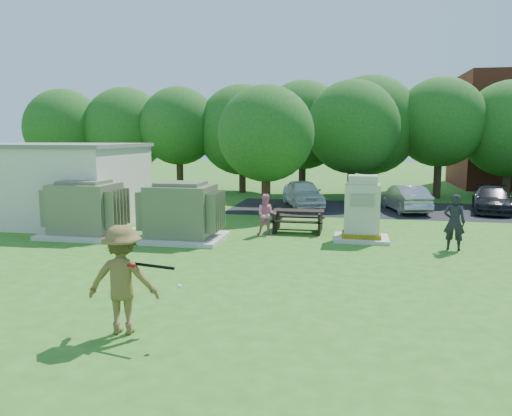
% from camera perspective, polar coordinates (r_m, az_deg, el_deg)
% --- Properties ---
extents(ground, '(120.00, 120.00, 0.00)m').
position_cam_1_polar(ground, '(13.04, -3.46, -8.17)').
color(ground, '#2D6619').
rests_on(ground, ground).
extents(service_building, '(10.00, 5.00, 3.20)m').
position_cam_1_polar(service_building, '(23.89, -25.32, 2.47)').
color(service_building, beige).
rests_on(service_building, ground).
extents(service_building_roof, '(10.20, 5.20, 0.15)m').
position_cam_1_polar(service_building_roof, '(23.80, -25.57, 6.49)').
color(service_building_roof, slate).
rests_on(service_building_roof, service_building).
extents(parking_strip, '(20.00, 6.00, 0.01)m').
position_cam_1_polar(parking_strip, '(26.14, 19.48, -0.29)').
color(parking_strip, '#232326').
rests_on(parking_strip, ground).
extents(transformer_left, '(3.00, 2.40, 2.07)m').
position_cam_1_polar(transformer_left, '(19.41, -18.87, -0.22)').
color(transformer_left, beige).
rests_on(transformer_left, ground).
extents(transformer_right, '(3.00, 2.40, 2.07)m').
position_cam_1_polar(transformer_right, '(17.85, -8.53, -0.57)').
color(transformer_right, beige).
rests_on(transformer_right, ground).
extents(generator_cabinet, '(1.90, 1.55, 2.31)m').
position_cam_1_polar(generator_cabinet, '(17.98, 12.00, -0.46)').
color(generator_cabinet, beige).
rests_on(generator_cabinet, ground).
extents(picnic_table, '(1.96, 1.47, 0.84)m').
position_cam_1_polar(picnic_table, '(19.33, 4.85, -1.17)').
color(picnic_table, black).
rests_on(picnic_table, ground).
extents(batter, '(1.43, 0.96, 2.06)m').
position_cam_1_polar(batter, '(9.73, -15.00, -7.90)').
color(batter, brown).
rests_on(batter, ground).
extents(person_by_generator, '(0.75, 0.58, 1.83)m').
position_cam_1_polar(person_by_generator, '(17.34, 21.73, -1.52)').
color(person_by_generator, black).
rests_on(person_by_generator, ground).
extents(person_at_picnic, '(0.84, 0.70, 1.55)m').
position_cam_1_polar(person_at_picnic, '(18.52, 1.22, -0.77)').
color(person_at_picnic, pink).
rests_on(person_at_picnic, ground).
extents(car_white, '(2.88, 4.39, 1.39)m').
position_cam_1_polar(car_white, '(26.26, 5.40, 1.71)').
color(car_white, white).
rests_on(car_white, ground).
extents(car_silver_a, '(2.28, 4.16, 1.30)m').
position_cam_1_polar(car_silver_a, '(25.47, 16.65, 1.09)').
color(car_silver_a, '#9E9EA2').
rests_on(car_silver_a, ground).
extents(car_dark, '(2.44, 4.43, 1.21)m').
position_cam_1_polar(car_dark, '(26.73, 25.35, 0.87)').
color(car_dark, black).
rests_on(car_dark, ground).
extents(batting_equipment, '(1.12, 0.27, 0.39)m').
position_cam_1_polar(batting_equipment, '(9.27, -11.67, -6.88)').
color(batting_equipment, black).
rests_on(batting_equipment, ground).
extents(tree_row, '(41.30, 13.30, 7.30)m').
position_cam_1_polar(tree_row, '(30.63, 8.63, 9.07)').
color(tree_row, '#47301E').
rests_on(tree_row, ground).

